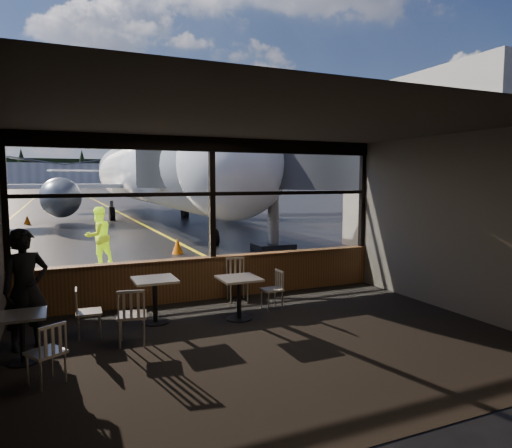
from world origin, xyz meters
TOP-DOWN VIEW (x-y plane):
  - ground_plane at (0.00, 120.00)m, footprint 520.00×520.00m
  - carpet_floor at (0.00, -3.00)m, footprint 8.00×6.00m
  - ceiling at (0.00, -3.00)m, footprint 8.00×6.00m
  - wall_right at (4.00, -3.00)m, footprint 0.04×6.00m
  - wall_back at (0.00, -6.00)m, footprint 8.00×0.04m
  - window_sill at (0.00, 0.00)m, footprint 8.00×0.28m
  - window_header at (0.00, 0.00)m, footprint 8.00×0.18m
  - mullion_left at (-3.95, 0.00)m, footprint 0.12×0.12m
  - mullion_centre at (0.00, 0.00)m, footprint 0.12×0.12m
  - mullion_right at (3.95, 0.00)m, footprint 0.12×0.12m
  - window_transom at (0.00, 0.00)m, footprint 8.00×0.10m
  - airliner at (2.61, 20.36)m, footprint 31.66×37.97m
  - jet_bridge at (3.60, 5.50)m, footprint 8.44×10.32m
  - cafe_table_near at (-0.04, -1.66)m, footprint 0.73×0.73m
  - cafe_table_mid at (-1.51, -1.26)m, footprint 0.75×0.75m
  - cafe_table_left at (-3.60, -2.33)m, footprint 0.65×0.65m
  - chair_near_e at (0.81, -1.31)m, footprint 0.45×0.45m
  - chair_near_n at (0.40, -0.45)m, footprint 0.58×0.58m
  - chair_mid_s at (-2.06, -2.21)m, footprint 0.59×0.59m
  - chair_mid_w at (-2.67, -1.59)m, footprint 0.48×0.48m
  - chair_left_s at (-3.28, -3.22)m, footprint 0.62×0.62m
  - passenger at (-3.57, -1.74)m, footprint 0.79×0.65m
  - ground_crew at (-1.95, 5.19)m, footprint 1.09×1.02m
  - cone_nose at (0.77, 6.29)m, footprint 0.40×0.40m
  - cone_wing at (-4.71, 20.50)m, footprint 0.39×0.39m
  - terminal_annex at (10.00, 2.50)m, footprint 5.00×7.00m
  - hangar_mid at (0.00, 185.00)m, footprint 38.00×15.00m
  - hangar_right at (60.00, 178.00)m, footprint 50.00×20.00m
  - fuel_tank_b at (-20.00, 182.00)m, footprint 8.00×8.00m
  - fuel_tank_c at (-10.00, 182.00)m, footprint 8.00×8.00m
  - treeline at (0.00, 210.00)m, footprint 360.00×3.00m

SIDE VIEW (x-z plane):
  - ground_plane at x=0.00m, z-range 0.00..0.00m
  - carpet_floor at x=0.00m, z-range 0.01..0.01m
  - cone_wing at x=-4.71m, z-range 0.00..0.55m
  - cone_nose at x=0.77m, z-range 0.00..0.56m
  - cafe_table_left at x=-3.60m, z-range 0.00..0.71m
  - chair_near_e at x=0.81m, z-range 0.00..0.80m
  - cafe_table_near at x=-0.04m, z-range 0.00..0.80m
  - cafe_table_mid at x=-1.51m, z-range 0.00..0.83m
  - chair_left_s at x=-3.28m, z-range 0.00..0.83m
  - chair_mid_w at x=-2.67m, z-range 0.00..0.84m
  - window_sill at x=0.00m, z-range 0.00..0.90m
  - chair_near_n at x=0.40m, z-range 0.00..0.93m
  - chair_mid_s at x=-2.06m, z-range 0.00..0.93m
  - ground_crew at x=-1.95m, z-range 0.00..1.79m
  - passenger at x=-3.57m, z-range 0.00..1.87m
  - wall_right at x=4.00m, z-range 0.00..3.50m
  - wall_back at x=0.00m, z-range 0.00..3.50m
  - mullion_left at x=-3.95m, z-range 0.90..3.50m
  - mullion_centre at x=0.00m, z-range 0.90..3.50m
  - mullion_right at x=3.95m, z-range 0.90..3.50m
  - jet_bridge at x=3.60m, z-range 0.00..4.50m
  - window_transom at x=0.00m, z-range 2.26..2.34m
  - terminal_annex at x=10.00m, z-range 0.00..6.00m
  - fuel_tank_b at x=-20.00m, z-range 0.00..6.00m
  - fuel_tank_c at x=-10.00m, z-range 0.00..6.00m
  - window_header at x=0.00m, z-range 3.20..3.50m
  - ceiling at x=0.00m, z-range 3.48..3.52m
  - hangar_mid at x=0.00m, z-range 0.00..10.00m
  - airliner at x=2.61m, z-range 0.00..11.59m
  - hangar_right at x=60.00m, z-range 0.00..12.00m
  - treeline at x=0.00m, z-range 0.00..12.00m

